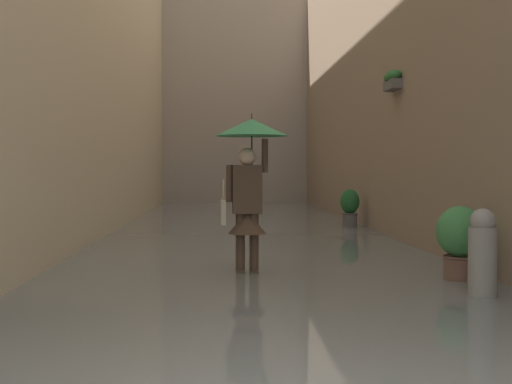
% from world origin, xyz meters
% --- Properties ---
extents(ground_plane, '(60.00, 60.00, 0.00)m').
position_xyz_m(ground_plane, '(0.00, -11.54, 0.00)').
color(ground_plane, '#605B56').
extents(flood_water, '(6.45, 29.08, 0.07)m').
position_xyz_m(flood_water, '(0.00, -11.54, 0.03)').
color(flood_water, slate).
rests_on(flood_water, ground_plane).
extents(building_facade_far, '(9.25, 1.80, 8.32)m').
position_xyz_m(building_facade_far, '(0.00, -23.98, 4.16)').
color(building_facade_far, '#A89989').
rests_on(building_facade_far, ground_plane).
extents(person_wading, '(0.95, 0.95, 2.14)m').
position_xyz_m(person_wading, '(0.13, -5.71, 1.46)').
color(person_wading, '#4C4233').
rests_on(person_wading, ground_plane).
extents(potted_plant_near_left, '(0.57, 0.57, 0.97)m').
position_xyz_m(potted_plant_near_left, '(-2.41, -5.06, 0.56)').
color(potted_plant_near_left, brown).
rests_on(potted_plant_near_left, ground_plane).
extents(potted_plant_far_left, '(0.44, 0.44, 0.94)m').
position_xyz_m(potted_plant_far_left, '(-2.45, -12.25, 0.52)').
color(potted_plant_far_left, '#66605B').
rests_on(potted_plant_far_left, ground_plane).
extents(mooring_bollard, '(0.30, 0.30, 1.00)m').
position_xyz_m(mooring_bollard, '(-2.29, -4.04, 0.50)').
color(mooring_bollard, gray).
rests_on(mooring_bollard, ground_plane).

